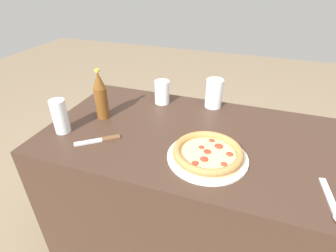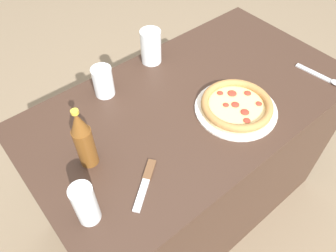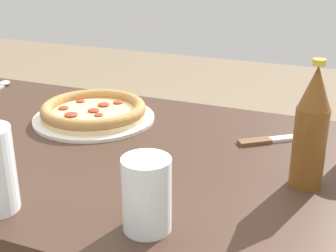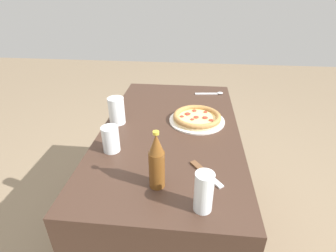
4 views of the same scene
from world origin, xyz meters
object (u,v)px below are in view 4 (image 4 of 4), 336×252
pizza_pepperoni (197,118)px  beer_bottle (157,161)px  glass_red_wine (117,112)px  glass_orange_juice (111,140)px  knife (205,172)px  spoon (213,93)px  glass_lemonade (203,194)px

pizza_pepperoni → beer_bottle: beer_bottle is taller
pizza_pepperoni → glass_red_wine: size_ratio=2.09×
beer_bottle → glass_orange_juice: bearing=-131.5°
knife → spoon: spoon is taller
pizza_pepperoni → knife: size_ratio=1.87×
glass_orange_juice → glass_red_wine: size_ratio=0.83×
pizza_pepperoni → knife: (0.43, 0.03, -0.02)m
glass_lemonade → glass_orange_juice: glass_lemonade is taller
pizza_pepperoni → spoon: size_ratio=1.58×
pizza_pepperoni → glass_red_wine: (0.06, -0.42, 0.05)m
pizza_pepperoni → knife: 0.43m
glass_lemonade → spoon: size_ratio=0.78×
glass_lemonade → spoon: bearing=175.3°
beer_bottle → knife: bearing=116.4°
beer_bottle → spoon: size_ratio=1.23×
pizza_pepperoni → glass_lemonade: 0.62m
glass_lemonade → glass_orange_juice: 0.50m
spoon → beer_bottle: bearing=-15.1°
glass_red_wine → spoon: size_ratio=0.76×
pizza_pepperoni → glass_orange_juice: bearing=-49.9°
beer_bottle → knife: (-0.09, 0.17, -0.10)m
pizza_pepperoni → knife: pizza_pepperoni is taller
glass_lemonade → glass_orange_juice: (-0.30, -0.39, -0.01)m
pizza_pepperoni → glass_lemonade: glass_lemonade is taller
glass_orange_juice → glass_red_wine: (-0.25, -0.04, 0.01)m
pizza_pepperoni → glass_orange_juice: 0.49m
beer_bottle → glass_lemonade: bearing=59.5°
knife → pizza_pepperoni: bearing=-175.6°
glass_red_wine → spoon: (-0.45, 0.52, -0.06)m
pizza_pepperoni → glass_lemonade: bearing=2.1°
beer_bottle → spoon: bearing=164.9°
beer_bottle → pizza_pepperoni: bearing=164.7°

